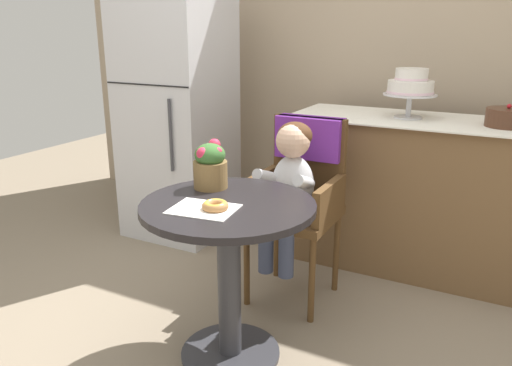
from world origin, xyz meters
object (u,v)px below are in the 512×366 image
Objects in this scene: refrigerator at (177,112)px; wicker_chair at (302,179)px; cafe_table at (229,250)px; flower_vase at (210,165)px; tiered_cake_stand at (411,86)px; seated_child at (290,180)px; donut_front at (216,205)px; round_layer_cake at (507,118)px.

wicker_chair is at bearing -20.58° from refrigerator.
cafe_table is at bearing -94.44° from wicker_chair.
cafe_table is 3.39× the size of flower_vase.
tiered_cake_stand reaches higher than cafe_table.
seated_child is 0.64m from donut_front.
round_layer_cake is at bearing 55.43° from donut_front.
wicker_chair is at bearing 86.93° from cafe_table.
donut_front is at bearing -107.13° from tiered_cake_stand.
flower_vase is 1.60m from round_layer_cake.
wicker_chair is at bearing 87.45° from donut_front.
cafe_table is 1.56m from refrigerator.
refrigerator reaches higher than seated_child.
cafe_table is at bearing -126.60° from round_layer_cake.
wicker_chair is 0.16m from seated_child.
cafe_table is at bearing -108.40° from tiered_cake_stand.
tiered_cake_stand reaches higher than flower_vase.
wicker_chair is 3.18× the size of tiered_cake_stand.
donut_front is (-0.04, -0.79, 0.10)m from wicker_chair.
donut_front reaches higher than cafe_table.
cafe_table is 0.56m from seated_child.
round_layer_cake reaches higher than wicker_chair.
donut_front is (-0.04, -0.63, 0.06)m from seated_child.
round_layer_cake is at bearing 39.05° from seated_child.
round_layer_cake is at bearing 4.97° from refrigerator.
flower_vase reaches higher than cafe_table.
tiered_cake_stand is at bearing 62.51° from flower_vase.
donut_front is 1.50m from tiered_cake_stand.
wicker_chair is 0.79m from donut_front.
tiered_cake_stand is at bearing 7.69° from refrigerator.
tiered_cake_stand reaches higher than seated_child.
round_layer_cake is (0.95, 1.27, 0.44)m from cafe_table.
seated_child is 1.20m from round_layer_cake.
donut_front is at bearing -53.60° from flower_vase.
seated_child is 3.32× the size of round_layer_cake.
wicker_chair is 9.12× the size of donut_front.
flower_vase is (-0.21, -0.40, 0.15)m from seated_child.
round_layer_cake is (0.91, 0.74, 0.27)m from seated_child.
cafe_table is at bearing 91.18° from donut_front.
round_layer_cake is (0.94, 1.37, 0.21)m from donut_front.
tiered_cake_stand is at bearing 177.04° from round_layer_cake.
refrigerator is (-2.00, -0.17, -0.10)m from round_layer_cake.
donut_front is at bearing -93.18° from seated_child.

